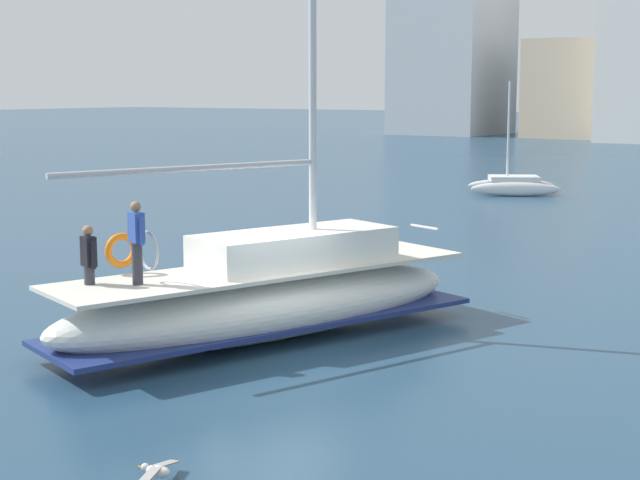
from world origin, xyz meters
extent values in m
plane|color=navy|center=(0.00, 0.00, 0.00)|extent=(400.00, 400.00, 0.00)
ellipsoid|color=white|center=(-0.64, 0.54, 0.70)|extent=(5.44, 9.85, 1.40)
cube|color=navy|center=(-0.64, 0.54, 0.39)|extent=(5.40, 9.68, 0.10)
cube|color=beige|center=(-0.64, 0.54, 1.44)|extent=(5.10, 9.34, 0.08)
cube|color=white|center=(-0.40, 1.22, 1.83)|extent=(3.01, 4.63, 0.70)
cylinder|color=silver|center=(-0.24, 1.68, 6.89)|extent=(0.16, 0.16, 10.82)
cylinder|color=#B7B7BC|center=(-1.19, -1.04, 3.60)|extent=(2.02, 5.48, 0.12)
cylinder|color=silver|center=(0.82, 4.71, 1.95)|extent=(0.87, 0.35, 0.06)
torus|color=orange|center=(-2.62, -1.56, 1.95)|extent=(0.36, 0.71, 0.70)
cylinder|color=#33333D|center=(-1.59, -2.17, 1.88)|extent=(0.20, 0.20, 0.80)
cube|color=#3351AD|center=(-1.59, -2.17, 2.56)|extent=(0.37, 0.29, 0.56)
sphere|color=#9E7051|center=(-1.59, -2.17, 2.95)|extent=(0.20, 0.20, 0.20)
cylinder|color=#3351AD|center=(-1.80, -2.10, 2.51)|extent=(0.09, 0.09, 0.50)
cylinder|color=#3351AD|center=(-1.38, -2.25, 2.51)|extent=(0.09, 0.09, 0.50)
cylinder|color=#33333D|center=(-2.35, -2.67, 1.66)|extent=(0.20, 0.20, 0.35)
cube|color=black|center=(-2.35, -2.67, 2.11)|extent=(0.37, 0.29, 0.56)
sphere|color=#9E7051|center=(-2.35, -2.67, 2.50)|extent=(0.20, 0.20, 0.20)
cylinder|color=black|center=(-2.56, -2.60, 2.06)|extent=(0.09, 0.09, 0.50)
cylinder|color=black|center=(-2.14, -2.74, 2.06)|extent=(0.09, 0.09, 0.50)
torus|color=silver|center=(-1.51, -1.95, 2.10)|extent=(0.74, 0.31, 0.76)
ellipsoid|color=white|center=(-6.96, 29.03, 0.35)|extent=(3.97, 2.53, 0.70)
ellipsoid|color=white|center=(-7.77, 30.44, 0.35)|extent=(3.97, 2.53, 0.70)
cube|color=white|center=(-7.36, 29.74, 0.80)|extent=(2.86, 2.58, 0.24)
cylinder|color=silver|center=(-7.64, 29.58, 3.21)|extent=(0.12, 0.12, 4.60)
ellipsoid|color=silver|center=(2.69, -6.26, 0.16)|extent=(0.39, 0.26, 0.16)
sphere|color=silver|center=(2.51, -6.31, 0.19)|extent=(0.11, 0.11, 0.11)
cone|color=gold|center=(2.45, -6.32, 0.18)|extent=(0.08, 0.05, 0.04)
cube|color=#9E9993|center=(2.75, -6.49, 0.18)|extent=(0.24, 0.48, 0.12)
cube|color=#9E9993|center=(2.64, -6.04, 0.18)|extent=(0.24, 0.48, 0.12)
cube|color=#B2B7BC|center=(-39.68, 88.68, 9.04)|extent=(10.75, 12.72, 18.08)
cube|color=#C6AD8E|center=(-23.95, 88.18, 5.20)|extent=(10.09, 10.69, 10.39)
camera|label=1|loc=(11.18, -15.14, 5.09)|focal=54.65mm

